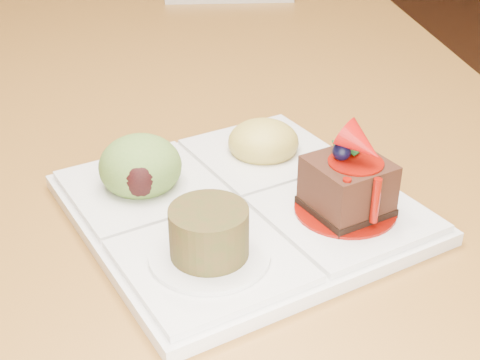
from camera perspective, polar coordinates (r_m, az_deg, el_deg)
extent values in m
plane|color=#4E2A16|center=(1.61, -8.19, -12.23)|extent=(6.00, 6.00, 0.00)
cube|color=brown|center=(1.25, -10.63, 13.49)|extent=(1.00, 1.80, 0.04)
cylinder|color=brown|center=(2.19, 2.93, 10.75)|extent=(0.06, 0.06, 0.71)
cylinder|color=black|center=(1.55, 13.55, -3.56)|extent=(0.04, 0.04, 0.48)
cube|color=silver|center=(0.59, 0.00, -2.43)|extent=(0.35, 0.35, 0.01)
cube|color=silver|center=(0.57, 8.94, -2.88)|extent=(0.17, 0.17, 0.01)
cube|color=silver|center=(0.51, -2.59, -6.90)|extent=(0.17, 0.17, 0.01)
cube|color=silver|center=(0.61, -8.36, -0.55)|extent=(0.17, 0.17, 0.01)
cube|color=silver|center=(0.67, 1.99, 2.33)|extent=(0.17, 0.17, 0.01)
cylinder|color=#740A04|center=(0.57, 8.97, -2.52)|extent=(0.09, 0.09, 0.00)
cube|color=black|center=(0.57, 8.99, -2.27)|extent=(0.08, 0.08, 0.01)
cube|color=black|center=(0.56, 9.18, -0.21)|extent=(0.08, 0.08, 0.04)
cylinder|color=#740A04|center=(0.55, 9.35, 1.63)|extent=(0.05, 0.05, 0.00)
sphere|color=black|center=(0.55, 8.67, 2.44)|extent=(0.02, 0.02, 0.02)
cone|color=#B00E0B|center=(0.54, 10.32, 3.03)|extent=(0.05, 0.05, 0.04)
cube|color=#114414|center=(0.56, 9.37, 2.74)|extent=(0.02, 0.02, 0.01)
cube|color=#114414|center=(0.56, 8.60, 2.80)|extent=(0.01, 0.02, 0.01)
cylinder|color=#740A04|center=(0.53, 8.96, -1.92)|extent=(0.01, 0.01, 0.04)
cylinder|color=#740A04|center=(0.54, 11.50, -1.73)|extent=(0.01, 0.01, 0.04)
cylinder|color=#740A04|center=(0.56, 6.00, -0.09)|extent=(0.01, 0.01, 0.04)
cylinder|color=silver|center=(0.51, -2.60, -6.45)|extent=(0.09, 0.09, 0.00)
cylinder|color=#482D14|center=(0.50, -2.66, -4.45)|extent=(0.06, 0.06, 0.04)
cylinder|color=#4D2610|center=(0.49, -2.70, -3.14)|extent=(0.05, 0.05, 0.00)
ellipsoid|color=olive|center=(0.60, -8.50, 1.17)|extent=(0.07, 0.07, 0.06)
ellipsoid|color=black|center=(0.58, -8.52, 0.06)|extent=(0.04, 0.03, 0.03)
ellipsoid|color=#B49F41|center=(0.66, 2.01, 3.26)|extent=(0.07, 0.07, 0.04)
cube|color=#CB560E|center=(0.66, 3.33, 3.94)|extent=(0.02, 0.02, 0.02)
cube|color=#366816|center=(0.67, 2.31, 4.26)|extent=(0.01, 0.02, 0.02)
cube|color=#CB560E|center=(0.67, 1.00, 4.24)|extent=(0.02, 0.02, 0.02)
cube|color=#366816|center=(0.66, 0.60, 3.53)|extent=(0.02, 0.02, 0.01)
cube|color=#CB560E|center=(0.65, 1.38, 3.19)|extent=(0.02, 0.02, 0.02)
cube|color=#366816|center=(0.64, 2.37, 2.79)|extent=(0.02, 0.02, 0.02)
cube|color=#CB560E|center=(0.65, 3.20, 3.42)|extent=(0.02, 0.02, 0.02)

